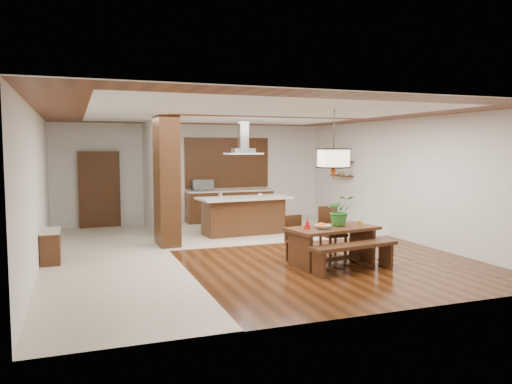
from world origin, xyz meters
name	(u,v)px	position (x,y,z in m)	size (l,w,h in m)	color
room_shell	(243,154)	(0.00, 0.00, 2.06)	(9.00, 9.04, 2.92)	#321709
tile_hallway	(109,260)	(-2.75, 0.00, 0.01)	(2.50, 9.00, 0.01)	beige
tile_kitchen	(257,229)	(1.25, 2.50, 0.01)	(5.50, 4.00, 0.01)	beige
soffit_band	(243,115)	(0.00, 0.00, 2.88)	(8.00, 9.00, 0.02)	#432010
partition_pier	(167,181)	(-1.40, 1.20, 1.45)	(0.45, 1.00, 2.90)	black
partition_stub	(153,176)	(-1.40, 3.30, 1.45)	(0.18, 2.40, 2.90)	silver
hallway_console	(51,246)	(-3.81, 0.20, 0.32)	(0.37, 0.88, 0.63)	black
hallway_doorway	(99,189)	(-2.70, 4.40, 1.05)	(1.10, 0.20, 2.10)	black
rear_counter	(230,206)	(1.00, 4.20, 0.48)	(2.60, 0.62, 0.95)	black
kitchen_window	(227,163)	(1.00, 4.46, 1.75)	(2.60, 0.08, 1.50)	brown
shelf_lower	(341,176)	(3.87, 2.60, 1.40)	(0.26, 0.90, 0.04)	black
shelf_upper	(342,162)	(3.87, 2.60, 1.80)	(0.26, 0.90, 0.04)	black
dining_table	(332,237)	(1.19, -1.77, 0.52)	(1.81, 1.12, 0.71)	black
dining_bench	(354,257)	(1.29, -2.37, 0.25)	(1.75, 0.38, 0.49)	black
dining_chair_left	(298,239)	(0.68, -1.33, 0.44)	(0.39, 0.39, 0.88)	black
dining_chair_right	(333,232)	(1.52, -1.19, 0.51)	(0.45, 0.45, 1.01)	black
pendant_lantern	(334,145)	(1.19, -1.77, 2.25)	(0.64, 0.64, 1.31)	beige
foliage_plant	(340,210)	(1.40, -1.65, 1.00)	(0.52, 0.45, 0.58)	#287226
fruit_bowl	(323,227)	(0.92, -1.88, 0.74)	(0.28, 0.28, 0.07)	beige
napkin_cone	(307,223)	(0.65, -1.79, 0.81)	(0.13, 0.13, 0.21)	#A30B0E
gold_ornament	(360,223)	(1.78, -1.77, 0.75)	(0.06, 0.06, 0.09)	gold
kitchen_island	(244,215)	(0.67, 1.92, 0.49)	(2.39, 1.20, 0.96)	black
range_hood	(243,137)	(0.67, 1.93, 2.46)	(0.90, 0.55, 0.87)	silver
island_cup	(260,195)	(1.07, 1.79, 1.00)	(0.11, 0.11, 0.09)	silver
microwave	(202,185)	(0.17, 4.21, 1.11)	(0.59, 0.40, 0.33)	#B6B9BE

